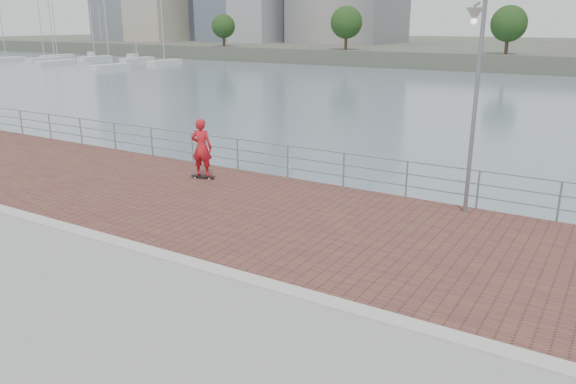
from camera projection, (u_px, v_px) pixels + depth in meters
The scene contains 9 objects.
water at pixel (239, 362), 12.03m from camera, with size 400.00×400.00×0.00m, color slate.
brick_lane at pixel (321, 225), 14.38m from camera, with size 40.00×6.80×0.02m, color brown.
curb at pixel (237, 276), 11.44m from camera, with size 40.00×0.40×0.06m, color #B7B5AD.
guardrail at pixel (374, 170), 16.95m from camera, with size 39.06×0.06×1.13m.
street_lamp at pixel (475, 65), 13.80m from camera, with size 0.41×1.19×5.60m.
skateboard at pixel (203, 176), 18.54m from camera, with size 0.82×0.41×0.09m.
skateboarder at pixel (202, 148), 18.26m from camera, with size 0.70×0.46×1.91m, color red.
shoreline_trees at pixel (545, 24), 75.54m from camera, with size 109.76×5.20×6.94m.
marina at pixel (92, 58), 103.21m from camera, with size 33.44×32.51×10.34m.
Camera 1 is at (6.35, -8.35, 5.01)m, focal length 35.00 mm.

